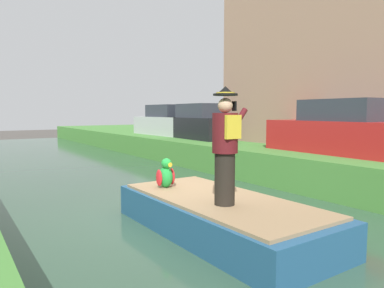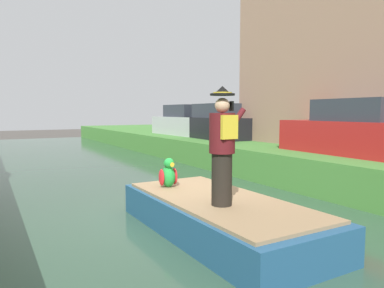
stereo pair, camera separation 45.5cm
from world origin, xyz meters
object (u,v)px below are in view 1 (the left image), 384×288
object	(u,v)px
parked_car_red	(339,130)
parked_car_silver	(167,122)
boat	(220,215)
parrot_plush	(166,175)
person_pirate	(225,146)
parked_car_dark	(200,124)

from	to	relation	value
parked_car_red	parked_car_silver	size ratio (longest dim) A/B	1.01
boat	parrot_plush	bearing A→B (deg)	105.03
parrot_plush	person_pirate	bearing A→B (deg)	-85.58
boat	parked_car_silver	world-z (taller)	parked_car_silver
boat	parked_car_red	bearing A→B (deg)	14.29
parked_car_red	parked_car_silver	distance (m)	9.72
boat	parrot_plush	distance (m)	1.41
parked_car_red	parked_car_dark	size ratio (longest dim) A/B	1.00
boat	parrot_plush	xyz separation A→B (m)	(-0.34, 1.25, 0.55)
parrot_plush	parked_car_red	bearing A→B (deg)	1.14
parked_car_red	boat	bearing A→B (deg)	-165.71
boat	person_pirate	distance (m)	1.31
parrot_plush	boat	bearing A→B (deg)	-74.97
boat	person_pirate	xyz separation A→B (m)	(-0.21, -0.40, 1.23)
parked_car_dark	person_pirate	bearing A→B (deg)	-123.03
person_pirate	parked_car_silver	world-z (taller)	person_pirate
parked_car_silver	parked_car_dark	bearing A→B (deg)	-90.00
parked_car_red	parked_car_silver	xyz separation A→B (m)	(0.00, 9.72, 0.00)
parked_car_dark	parked_car_red	bearing A→B (deg)	-90.00
parrot_plush	parked_car_dark	world-z (taller)	parked_car_dark
boat	person_pirate	bearing A→B (deg)	-117.76
person_pirate	boat	bearing A→B (deg)	65.98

